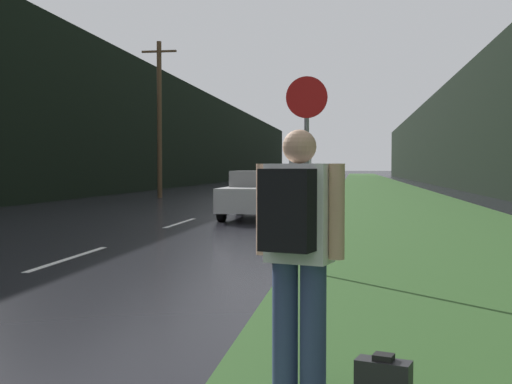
% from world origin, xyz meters
% --- Properties ---
extents(grass_verge, '(6.00, 240.00, 0.02)m').
position_xyz_m(grass_verge, '(6.71, 40.00, 0.01)').
color(grass_verge, '#2D5123').
rests_on(grass_verge, ground_plane).
extents(lane_stripe_b, '(0.12, 3.00, 0.01)m').
position_xyz_m(lane_stripe_b, '(0.00, 8.71, 0.00)').
color(lane_stripe_b, silver).
rests_on(lane_stripe_b, ground_plane).
extents(lane_stripe_c, '(0.12, 3.00, 0.01)m').
position_xyz_m(lane_stripe_c, '(0.00, 15.71, 0.00)').
color(lane_stripe_c, silver).
rests_on(lane_stripe_c, ground_plane).
extents(lane_stripe_d, '(0.12, 3.00, 0.01)m').
position_xyz_m(lane_stripe_d, '(0.00, 22.71, 0.00)').
color(lane_stripe_d, silver).
rests_on(lane_stripe_d, ground_plane).
extents(treeline_far_side, '(2.00, 140.00, 8.46)m').
position_xyz_m(treeline_far_side, '(-9.71, 50.00, 4.23)').
color(treeline_far_side, black).
rests_on(treeline_far_side, ground_plane).
extents(treeline_near_side, '(2.00, 140.00, 8.03)m').
position_xyz_m(treeline_near_side, '(12.71, 50.00, 4.01)').
color(treeline_near_side, black).
rests_on(treeline_near_side, ground_plane).
extents(utility_pole_far, '(1.80, 0.24, 7.89)m').
position_xyz_m(utility_pole_far, '(-5.01, 29.99, 4.08)').
color(utility_pole_far, '#4C3823').
rests_on(utility_pole_far, ground_plane).
extents(stop_sign, '(0.60, 0.07, 2.84)m').
position_xyz_m(stop_sign, '(4.06, 7.79, 1.68)').
color(stop_sign, slate).
rests_on(stop_sign, ground_plane).
extents(hitchhiker_with_backpack, '(0.60, 0.51, 1.78)m').
position_xyz_m(hitchhiker_with_backpack, '(4.36, 2.72, 1.02)').
color(hitchhiker_with_backpack, navy).
rests_on(hitchhiker_with_backpack, ground_plane).
extents(suitcase, '(0.38, 0.25, 0.34)m').
position_xyz_m(suitcase, '(4.92, 2.66, 0.16)').
color(suitcase, '#232326').
rests_on(suitcase, ground_plane).
extents(car_passing_near, '(1.85, 4.72, 1.43)m').
position_xyz_m(car_passing_near, '(1.86, 17.88, 0.72)').
color(car_passing_near, '#BCBCBC').
rests_on(car_passing_near, ground_plane).
extents(delivery_truck, '(2.38, 8.53, 3.70)m').
position_xyz_m(delivery_truck, '(-1.86, 79.63, 1.94)').
color(delivery_truck, gray).
rests_on(delivery_truck, ground_plane).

